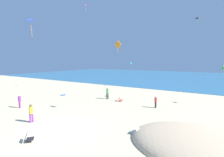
{
  "coord_description": "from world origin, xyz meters",
  "views": [
    {
      "loc": [
        10.17,
        -8.27,
        5.61
      ],
      "look_at": [
        0.0,
        8.61,
        3.43
      ],
      "focal_mm": 25.2,
      "sensor_mm": 36.0,
      "label": 1
    }
  ],
  "objects_px": {
    "kite_blue": "(31,20)",
    "kite_teal": "(131,62)",
    "person_0": "(156,101)",
    "beach_chair_near_camera": "(136,130)",
    "person_1": "(107,92)",
    "cooler_box": "(63,95)",
    "person_3": "(31,112)",
    "person_2": "(20,100)",
    "beach_chair_far_right": "(28,138)",
    "kite_orange": "(118,45)",
    "kite_magenta": "(86,5)",
    "kite_green": "(224,67)",
    "beach_chair_mid_beach": "(120,99)",
    "kite_black": "(198,18)"
  },
  "relations": [
    {
      "from": "cooler_box",
      "to": "kite_black",
      "type": "xyz_separation_m",
      "value": [
        18.64,
        6.03,
        11.02
      ]
    },
    {
      "from": "person_3",
      "to": "kite_orange",
      "type": "xyz_separation_m",
      "value": [
        5.59,
        6.3,
        6.3
      ]
    },
    {
      "from": "beach_chair_mid_beach",
      "to": "kite_green",
      "type": "relative_size",
      "value": 0.61
    },
    {
      "from": "beach_chair_near_camera",
      "to": "person_1",
      "type": "height_order",
      "value": "person_1"
    },
    {
      "from": "kite_teal",
      "to": "kite_green",
      "type": "height_order",
      "value": "kite_teal"
    },
    {
      "from": "person_1",
      "to": "person_3",
      "type": "xyz_separation_m",
      "value": [
        -1.12,
        -11.21,
        -0.0
      ]
    },
    {
      "from": "beach_chair_far_right",
      "to": "person_2",
      "type": "height_order",
      "value": "person_2"
    },
    {
      "from": "beach_chair_far_right",
      "to": "person_1",
      "type": "distance_m",
      "value": 13.59
    },
    {
      "from": "person_0",
      "to": "kite_blue",
      "type": "relative_size",
      "value": 0.77
    },
    {
      "from": "beach_chair_far_right",
      "to": "kite_black",
      "type": "bearing_deg",
      "value": 12.63
    },
    {
      "from": "kite_green",
      "to": "kite_black",
      "type": "xyz_separation_m",
      "value": [
        -3.09,
        -0.06,
        6.24
      ]
    },
    {
      "from": "beach_chair_mid_beach",
      "to": "person_0",
      "type": "relative_size",
      "value": 0.51
    },
    {
      "from": "beach_chair_near_camera",
      "to": "person_1",
      "type": "xyz_separation_m",
      "value": [
        -8.05,
        8.37,
        0.72
      ]
    },
    {
      "from": "beach_chair_far_right",
      "to": "cooler_box",
      "type": "height_order",
      "value": "beach_chair_far_right"
    },
    {
      "from": "beach_chair_near_camera",
      "to": "cooler_box",
      "type": "bearing_deg",
      "value": -22.77
    },
    {
      "from": "person_1",
      "to": "kite_magenta",
      "type": "height_order",
      "value": "kite_magenta"
    },
    {
      "from": "beach_chair_near_camera",
      "to": "person_0",
      "type": "bearing_deg",
      "value": -84.91
    },
    {
      "from": "kite_blue",
      "to": "kite_teal",
      "type": "distance_m",
      "value": 21.97
    },
    {
      "from": "beach_chair_near_camera",
      "to": "person_0",
      "type": "xyz_separation_m",
      "value": [
        -0.63,
        7.56,
        0.58
      ]
    },
    {
      "from": "person_0",
      "to": "kite_teal",
      "type": "distance_m",
      "value": 16.3
    },
    {
      "from": "beach_chair_far_right",
      "to": "kite_magenta",
      "type": "distance_m",
      "value": 25.31
    },
    {
      "from": "person_2",
      "to": "person_3",
      "type": "xyz_separation_m",
      "value": [
        5.47,
        -1.94,
        0.04
      ]
    },
    {
      "from": "beach_chair_far_right",
      "to": "person_0",
      "type": "distance_m",
      "value": 13.73
    },
    {
      "from": "beach_chair_far_right",
      "to": "person_0",
      "type": "xyz_separation_m",
      "value": [
        5.38,
        12.62,
        0.56
      ]
    },
    {
      "from": "kite_black",
      "to": "cooler_box",
      "type": "bearing_deg",
      "value": -162.08
    },
    {
      "from": "beach_chair_mid_beach",
      "to": "beach_chair_far_right",
      "type": "bearing_deg",
      "value": -107.68
    },
    {
      "from": "person_3",
      "to": "kite_green",
      "type": "xyz_separation_m",
      "value": [
        15.35,
        15.58,
        3.94
      ]
    },
    {
      "from": "cooler_box",
      "to": "person_1",
      "type": "height_order",
      "value": "person_1"
    },
    {
      "from": "cooler_box",
      "to": "kite_blue",
      "type": "xyz_separation_m",
      "value": [
        4.43,
        -7.8,
        9.63
      ]
    },
    {
      "from": "person_2",
      "to": "kite_black",
      "type": "distance_m",
      "value": 24.56
    },
    {
      "from": "kite_blue",
      "to": "kite_teal",
      "type": "relative_size",
      "value": 1.46
    },
    {
      "from": "person_0",
      "to": "kite_orange",
      "type": "bearing_deg",
      "value": -111.14
    },
    {
      "from": "person_3",
      "to": "person_2",
      "type": "bearing_deg",
      "value": 5.41
    },
    {
      "from": "person_1",
      "to": "person_2",
      "type": "xyz_separation_m",
      "value": [
        -6.59,
        -9.27,
        -0.05
      ]
    },
    {
      "from": "beach_chair_far_right",
      "to": "person_0",
      "type": "relative_size",
      "value": 0.57
    },
    {
      "from": "kite_magenta",
      "to": "kite_green",
      "type": "distance_m",
      "value": 24.24
    },
    {
      "from": "kite_magenta",
      "to": "kite_teal",
      "type": "height_order",
      "value": "kite_magenta"
    },
    {
      "from": "beach_chair_far_right",
      "to": "kite_magenta",
      "type": "bearing_deg",
      "value": 68.03
    },
    {
      "from": "beach_chair_near_camera",
      "to": "beach_chair_far_right",
      "type": "distance_m",
      "value": 7.85
    },
    {
      "from": "cooler_box",
      "to": "person_0",
      "type": "distance_m",
      "value": 14.97
    },
    {
      "from": "kite_magenta",
      "to": "kite_teal",
      "type": "relative_size",
      "value": 1.0
    },
    {
      "from": "kite_teal",
      "to": "kite_black",
      "type": "relative_size",
      "value": 1.29
    },
    {
      "from": "kite_black",
      "to": "kite_magenta",
      "type": "bearing_deg",
      "value": -179.4
    },
    {
      "from": "kite_orange",
      "to": "kite_magenta",
      "type": "bearing_deg",
      "value": 142.7
    },
    {
      "from": "kite_black",
      "to": "kite_orange",
      "type": "bearing_deg",
      "value": -125.94
    },
    {
      "from": "beach_chair_far_right",
      "to": "person_3",
      "type": "distance_m",
      "value": 3.92
    },
    {
      "from": "kite_teal",
      "to": "person_2",
      "type": "bearing_deg",
      "value": -103.05
    },
    {
      "from": "kite_teal",
      "to": "kite_green",
      "type": "relative_size",
      "value": 1.06
    },
    {
      "from": "beach_chair_mid_beach",
      "to": "person_0",
      "type": "height_order",
      "value": "person_0"
    },
    {
      "from": "person_3",
      "to": "kite_teal",
      "type": "xyz_separation_m",
      "value": [
        -0.54,
        23.16,
        4.37
      ]
    }
  ]
}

